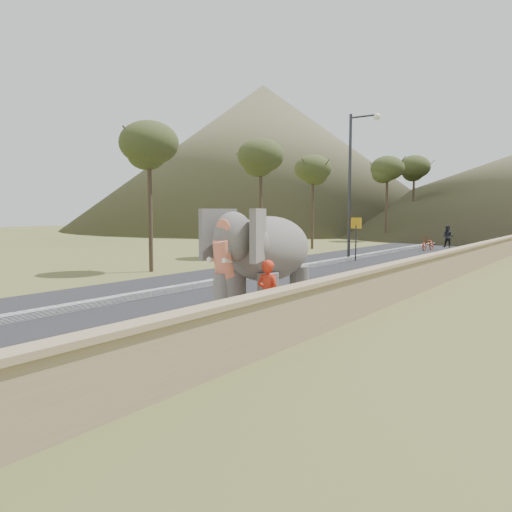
{
  "coord_description": "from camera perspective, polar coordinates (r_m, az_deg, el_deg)",
  "views": [
    {
      "loc": [
        7.02,
        -9.06,
        2.75
      ],
      "look_at": [
        0.2,
        0.37,
        1.7
      ],
      "focal_mm": 35.0,
      "sensor_mm": 36.0,
      "label": 1
    }
  ],
  "objects": [
    {
      "name": "hill_left",
      "position": [
        78.73,
        0.81,
        11.16
      ],
      "size": [
        60.0,
        60.0,
        22.0
      ],
      "primitive_type": "cone",
      "color": "brown",
      "rests_on": "ground"
    },
    {
      "name": "motorcyclist",
      "position": [
        36.72,
        19.8,
        1.61
      ],
      "size": [
        2.12,
        1.91,
        1.78
      ],
      "color": "maroon",
      "rests_on": "ground"
    },
    {
      "name": "elephant_and_man",
      "position": [
        12.46,
        1.46,
        -0.86
      ],
      "size": [
        2.26,
        3.72,
        2.61
      ],
      "color": "slate",
      "rests_on": "ground"
    },
    {
      "name": "lamppost",
      "position": [
        28.05,
        11.26,
        9.39
      ],
      "size": [
        1.76,
        0.36,
        8.0
      ],
      "color": "#313136",
      "rests_on": "ground"
    },
    {
      "name": "road",
      "position": [
        22.7,
        3.63,
        -1.78
      ],
      "size": [
        7.0,
        120.0,
        0.03
      ],
      "primitive_type": "cube",
      "color": "black",
      "rests_on": "ground"
    },
    {
      "name": "walkway",
      "position": [
        20.49,
        15.55,
        -2.54
      ],
      "size": [
        3.0,
        120.0,
        0.15
      ],
      "primitive_type": "cube",
      "color": "#9E9687",
      "rests_on": "ground"
    },
    {
      "name": "median",
      "position": [
        22.69,
        3.63,
        -1.54
      ],
      "size": [
        0.35,
        120.0,
        0.22
      ],
      "primitive_type": "cube",
      "color": "black",
      "rests_on": "ground"
    },
    {
      "name": "parapet",
      "position": [
        19.93,
        20.03,
        -1.5
      ],
      "size": [
        0.3,
        120.0,
        1.1
      ],
      "primitive_type": "cube",
      "color": "tan",
      "rests_on": "ground"
    },
    {
      "name": "signboard",
      "position": [
        27.76,
        11.36,
        2.77
      ],
      "size": [
        0.6,
        0.08,
        2.4
      ],
      "color": "#2D2D33",
      "rests_on": "ground"
    },
    {
      "name": "ground",
      "position": [
        11.79,
        -1.85,
        -8.34
      ],
      "size": [
        160.0,
        160.0,
        0.0
      ],
      "primitive_type": "plane",
      "color": "olive",
      "rests_on": "ground"
    }
  ]
}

